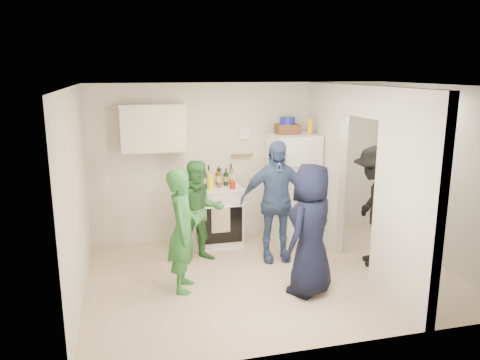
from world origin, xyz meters
The scene contains 36 objects.
floor centered at (0.00, 0.00, 0.00)m, with size 4.80×4.80×0.00m, color beige.
wall_back centered at (0.00, 1.70, 1.25)m, with size 4.80×4.80×0.00m, color silver.
wall_front centered at (0.00, -1.70, 1.25)m, with size 4.80×4.80×0.00m, color silver.
wall_left centered at (-2.40, 0.00, 1.25)m, with size 3.40×3.40×0.00m, color silver.
wall_right centered at (2.40, 0.00, 1.25)m, with size 3.40×3.40×0.00m, color silver.
ceiling centered at (0.00, 0.00, 2.50)m, with size 4.80×4.80×0.00m, color white.
partition_pier_back centered at (1.20, 1.10, 1.25)m, with size 0.12×1.20×2.50m, color silver.
partition_pier_front centered at (1.20, -1.10, 1.25)m, with size 0.12×1.20×2.50m, color silver.
partition_header centered at (1.20, 0.00, 2.30)m, with size 0.12×1.00×0.40m, color silver.
stove centered at (-0.49, 1.37, 0.47)m, with size 0.78×0.65×0.93m, color white.
upper_cabinet centered at (-1.40, 1.52, 1.85)m, with size 0.95×0.34×0.70m, color silver.
fridge centered at (0.77, 1.34, 0.86)m, with size 0.71×0.69×1.71m, color white.
wicker_basket centered at (0.67, 1.39, 1.79)m, with size 0.35×0.25×0.15m, color brown.
blue_bowl centered at (0.67, 1.39, 1.92)m, with size 0.24×0.24×0.11m, color navy.
yellow_cup_stack_top centered at (0.99, 1.24, 1.84)m, with size 0.09×0.09×0.25m, color gold.
wall_clock centered at (0.05, 1.68, 1.70)m, with size 0.22×0.22×0.03m, color white.
spice_shelf centered at (0.00, 1.65, 1.35)m, with size 0.35×0.08×0.03m, color olive.
nook_window centered at (2.38, 0.20, 1.65)m, with size 0.03×0.70×0.80m, color black.
nook_window_frame centered at (2.36, 0.20, 1.65)m, with size 0.04×0.76×0.86m, color white.
nook_valance centered at (2.34, 0.20, 2.00)m, with size 0.04×0.82×0.18m, color white.
yellow_cup_stack_stove centered at (-0.61, 1.15, 1.06)m, with size 0.09×0.09×0.25m, color #FFF415.
red_cup centered at (-0.27, 1.17, 0.99)m, with size 0.09×0.09×0.12m, color red.
person_green_left centered at (-1.19, -0.08, 0.77)m, with size 0.56×0.37×1.54m, color #327D38.
person_green_center centered at (-0.84, 0.76, 0.73)m, with size 0.71×0.56×1.47m, color #33753F.
person_denim centered at (0.21, 0.56, 0.87)m, with size 1.02×0.43×1.74m, color #3C4C84.
person_navy centered at (0.30, -0.55, 0.81)m, with size 0.79×0.52×1.62m, color black.
person_nook centered at (1.50, 0.08, 0.84)m, with size 1.09×0.63×1.69m, color black.
bottle_a centered at (-0.79, 1.47, 1.09)m, with size 0.06×0.06×0.33m, color #5D2712.
bottle_b centered at (-0.67, 1.28, 1.09)m, with size 0.07×0.07×0.31m, color #1A4F27.
bottle_c centered at (-0.57, 1.50, 1.09)m, with size 0.07×0.07×0.32m, color #979EA4.
bottle_d centered at (-0.45, 1.32, 1.09)m, with size 0.07×0.07×0.33m, color brown.
bottle_e centered at (-0.38, 1.55, 1.06)m, with size 0.07×0.07×0.25m, color #97A3A7.
bottle_f centered at (-0.32, 1.40, 1.07)m, with size 0.08×0.08×0.27m, color black.
bottle_g centered at (-0.21, 1.50, 1.09)m, with size 0.07×0.07×0.32m, color olive.
bottle_h centered at (-0.81, 1.27, 1.05)m, with size 0.06×0.06×0.24m, color #A3A8AF.
bottle_i centered at (-0.44, 1.48, 1.06)m, with size 0.06×0.06×0.26m, color #652F11.
Camera 1 is at (-1.82, -5.52, 2.69)m, focal length 35.00 mm.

